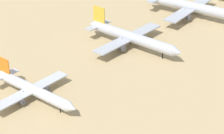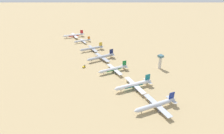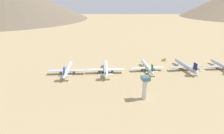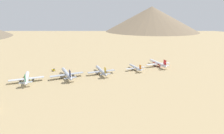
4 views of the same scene
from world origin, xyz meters
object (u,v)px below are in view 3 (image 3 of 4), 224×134
Objects in this scene: control_tower at (145,86)px; parked_jet_6 at (68,70)px; parked_jet_3 at (186,66)px; service_truck at (164,60)px; parked_jet_2 at (222,65)px; parked_jet_4 at (147,67)px; parked_jet_5 at (106,69)px.

parked_jet_6 is at bearing 41.43° from control_tower.
parked_jet_3 is at bearing -97.47° from parked_jet_6.
control_tower is at bearing 144.60° from service_truck.
parked_jet_4 is at bearing 80.65° from parked_jet_2.
parked_jet_3 is at bearing 80.66° from parked_jet_2.
parked_jet_5 is (12.90, 103.79, 0.05)m from parked_jet_3.
parked_jet_5 is at bearing -98.32° from parked_jet_6.
parked_jet_6 is 2.46× the size of control_tower.
parked_jet_5 is at bearing 105.80° from service_truck.
parked_jet_2 is 0.89× the size of parked_jet_6.
service_truck is (19.53, -140.31, -3.42)m from parked_jet_6.
parked_jet_4 is 2.26× the size of control_tower.
parked_jet_4 reaches higher than service_truck.
service_truck is at bearing -82.08° from parked_jet_6.
parked_jet_3 reaches higher than parked_jet_2.
parked_jet_6 is (6.87, 47.00, 0.03)m from parked_jet_5.
parked_jet_6 is (11.56, 100.91, 0.52)m from parked_jet_4.
parked_jet_5 reaches higher than parked_jet_2.
parked_jet_5 is at bearing 85.03° from parked_jet_4.
parked_jet_2 is 2.19× the size of control_tower.
service_truck is at bearing -74.20° from parked_jet_5.
parked_jet_2 is at bearing -97.81° from parked_jet_5.
control_tower is at bearing 126.42° from parked_jet_3.
control_tower reaches higher than service_truck.
parked_jet_2 is 0.89× the size of parked_jet_5.
parked_jet_2 is 49.08m from parked_jet_3.
control_tower is (-79.36, -70.04, 7.58)m from parked_jet_6.
parked_jet_3 is 9.77× the size of service_truck.
parked_jet_5 reaches higher than parked_jet_4.
parked_jet_2 reaches higher than service_truck.
parked_jet_6 is at bearing 82.53° from parked_jet_3.
parked_jet_4 is at bearing -94.97° from parked_jet_5.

